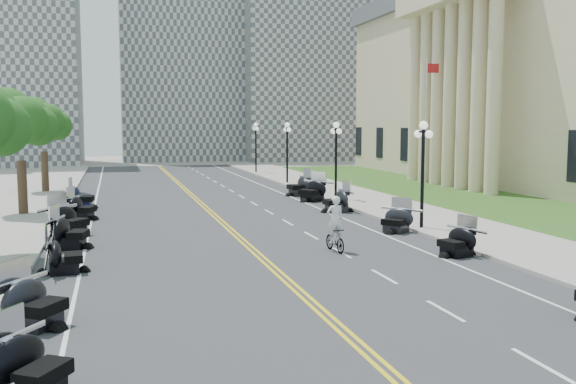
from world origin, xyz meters
TOP-DOWN VIEW (x-y plane):
  - ground at (0.00, 0.00)m, footprint 160.00×160.00m
  - road at (0.00, 10.00)m, footprint 16.00×90.00m
  - centerline_yellow_a at (-0.12, 10.00)m, footprint 0.12×90.00m
  - centerline_yellow_b at (0.12, 10.00)m, footprint 0.12×90.00m
  - edge_line_north at (6.40, 10.00)m, footprint 0.12×90.00m
  - edge_line_south at (-6.40, 10.00)m, footprint 0.12×90.00m
  - lane_dash_3 at (3.20, -12.00)m, footprint 0.12×2.00m
  - lane_dash_4 at (3.20, -8.00)m, footprint 0.12×2.00m
  - lane_dash_5 at (3.20, -4.00)m, footprint 0.12×2.00m
  - lane_dash_6 at (3.20, 0.00)m, footprint 0.12×2.00m
  - lane_dash_7 at (3.20, 4.00)m, footprint 0.12×2.00m
  - lane_dash_8 at (3.20, 8.00)m, footprint 0.12×2.00m
  - lane_dash_9 at (3.20, 12.00)m, footprint 0.12×2.00m
  - lane_dash_10 at (3.20, 16.00)m, footprint 0.12×2.00m
  - lane_dash_11 at (3.20, 20.00)m, footprint 0.12×2.00m
  - lane_dash_12 at (3.20, 24.00)m, footprint 0.12×2.00m
  - lane_dash_13 at (3.20, 28.00)m, footprint 0.12×2.00m
  - lane_dash_14 at (3.20, 32.00)m, footprint 0.12×2.00m
  - lane_dash_15 at (3.20, 36.00)m, footprint 0.12×2.00m
  - lane_dash_16 at (3.20, 40.00)m, footprint 0.12×2.00m
  - lane_dash_17 at (3.20, 44.00)m, footprint 0.12×2.00m
  - lane_dash_18 at (3.20, 48.00)m, footprint 0.12×2.00m
  - lane_dash_19 at (3.20, 52.00)m, footprint 0.12×2.00m
  - sidewalk_north at (10.50, 10.00)m, footprint 5.00×90.00m
  - sidewalk_south at (-10.50, 10.00)m, footprint 5.00×90.00m
  - lawn at (17.50, 18.00)m, footprint 9.00×60.00m
  - distant_block_a at (-18.00, 62.00)m, footprint 18.00×14.00m
  - distant_block_b at (4.00, 68.00)m, footprint 16.00×12.00m
  - distant_block_c at (22.00, 65.00)m, footprint 20.00×14.00m
  - street_lamp_2 at (8.60, 4.00)m, footprint 0.50×1.20m
  - street_lamp_3 at (8.60, 16.00)m, footprint 0.50×1.20m
  - street_lamp_4 at (8.60, 28.00)m, footprint 0.50×1.20m
  - street_lamp_5 at (8.60, 40.00)m, footprint 0.50×1.20m
  - flagpole at (18.00, 22.00)m, footprint 1.10×0.20m
  - tree_3 at (-10.00, 14.00)m, footprint 4.80×4.80m
  - tree_4 at (-10.00, 26.00)m, footprint 4.80×4.80m
  - motorcycle_n_5 at (7.15, -1.71)m, footprint 2.15×2.15m
  - motorcycle_n_6 at (7.22, 3.80)m, footprint 2.56×2.56m
  - motorcycle_n_8 at (6.87, 10.96)m, footprint 2.09×2.09m
  - motorcycle_n_9 at (7.08, 16.22)m, footprint 3.00×3.00m
  - motorcycle_n_10 at (7.15, 19.53)m, footprint 2.46×2.46m
  - motorcycle_s_3 at (-6.78, -10.94)m, footprint 2.57×2.57m
  - motorcycle_s_4 at (-7.17, -6.64)m, footprint 2.69×2.69m
  - motorcycle_s_5 at (-6.88, -0.74)m, footprint 1.97×1.97m
  - motorcycle_s_6 at (-6.97, 3.67)m, footprint 2.48×2.48m
  - motorcycle_s_7 at (-7.21, 6.73)m, footprint 3.06×3.06m
  - motorcycle_s_8 at (-6.89, 11.66)m, footprint 2.53×2.53m
  - motorcycle_s_9 at (-7.10, 16.32)m, footprint 2.34×2.34m
  - bicycle at (3.02, 0.32)m, footprint 0.62×1.63m
  - cyclist_rider at (3.02, 0.32)m, footprint 0.67×0.44m

SIDE VIEW (x-z plane):
  - ground at x=0.00m, z-range 0.00..0.00m
  - road at x=0.00m, z-range 0.00..0.01m
  - centerline_yellow_a at x=-0.12m, z-range 0.01..0.01m
  - centerline_yellow_b at x=0.12m, z-range 0.01..0.01m
  - edge_line_north at x=6.40m, z-range 0.01..0.01m
  - edge_line_south at x=-6.40m, z-range 0.01..0.01m
  - lane_dash_3 at x=3.20m, z-range 0.01..0.01m
  - lane_dash_4 at x=3.20m, z-range 0.01..0.01m
  - lane_dash_5 at x=3.20m, z-range 0.01..0.01m
  - lane_dash_6 at x=3.20m, z-range 0.01..0.01m
  - lane_dash_7 at x=3.20m, z-range 0.01..0.01m
  - lane_dash_8 at x=3.20m, z-range 0.01..0.01m
  - lane_dash_9 at x=3.20m, z-range 0.01..0.01m
  - lane_dash_10 at x=3.20m, z-range 0.01..0.01m
  - lane_dash_11 at x=3.20m, z-range 0.01..0.01m
  - lane_dash_12 at x=3.20m, z-range 0.01..0.01m
  - lane_dash_13 at x=3.20m, z-range 0.01..0.01m
  - lane_dash_14 at x=3.20m, z-range 0.01..0.01m
  - lane_dash_15 at x=3.20m, z-range 0.01..0.01m
  - lane_dash_16 at x=3.20m, z-range 0.01..0.01m
  - lane_dash_17 at x=3.20m, z-range 0.01..0.01m
  - lane_dash_18 at x=3.20m, z-range 0.01..0.01m
  - lane_dash_19 at x=3.20m, z-range 0.01..0.01m
  - lawn at x=17.50m, z-range 0.00..0.10m
  - sidewalk_north at x=10.50m, z-range 0.00..0.15m
  - sidewalk_south at x=-10.50m, z-range 0.00..0.15m
  - bicycle at x=3.02m, z-range 0.00..0.95m
  - motorcycle_n_5 at x=7.15m, z-range 0.00..1.24m
  - motorcycle_n_6 at x=7.22m, z-range 0.00..1.28m
  - motorcycle_s_5 at x=-6.88m, z-range 0.00..1.29m
  - motorcycle_s_3 at x=-6.78m, z-range 0.00..1.30m
  - motorcycle_s_4 at x=-7.17m, z-range 0.00..1.36m
  - motorcycle_s_8 at x=-6.89m, z-range 0.00..1.40m
  - motorcycle_s_6 at x=-6.97m, z-range 0.00..1.44m
  - motorcycle_n_8 at x=6.87m, z-range 0.00..1.44m
  - motorcycle_s_9 at x=-7.10m, z-range 0.00..1.49m
  - motorcycle_s_7 at x=-7.21m, z-range 0.00..1.53m
  - motorcycle_n_9 at x=7.08m, z-range 0.00..1.54m
  - motorcycle_n_10 at x=7.15m, z-range 0.00..1.55m
  - cyclist_rider at x=3.02m, z-range 0.95..2.80m
  - street_lamp_2 at x=8.60m, z-range 0.15..5.05m
  - street_lamp_3 at x=8.60m, z-range 0.15..5.05m
  - street_lamp_4 at x=8.60m, z-range 0.15..5.05m
  - street_lamp_5 at x=8.60m, z-range 0.15..5.05m
  - tree_3 at x=-10.00m, z-range 0.15..9.35m
  - tree_4 at x=-10.00m, z-range 0.15..9.35m
  - flagpole at x=18.00m, z-range 0.00..10.00m
  - distant_block_c at x=22.00m, z-range 0.00..22.00m
  - distant_block_a at x=-18.00m, z-range 0.00..26.00m
  - distant_block_b at x=4.00m, z-range 0.00..30.00m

